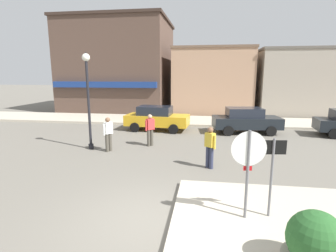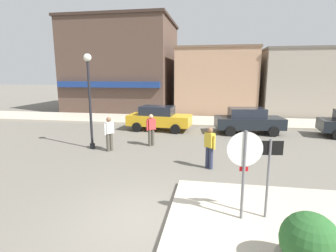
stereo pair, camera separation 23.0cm
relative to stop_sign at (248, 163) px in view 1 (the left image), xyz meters
name	(u,v)px [view 1 (the left image)]	position (x,y,z in m)	size (l,w,h in m)	color
ground_plane	(149,220)	(-2.32, -0.24, -1.52)	(160.00, 160.00, 0.00)	#6B665B
sidewalk_corner	(314,234)	(1.45, -0.36, -1.44)	(6.40, 4.80, 0.15)	#B7AD99
kerb_far	(189,121)	(-2.32, 13.82, -1.44)	(80.00, 4.00, 0.15)	#B7AD99
stop_sign	(248,163)	(0.00, 0.00, 0.00)	(0.81, 0.13, 2.30)	slate
one_way_sign	(272,170)	(0.58, 0.15, -0.19)	(0.60, 0.09, 2.10)	slate
planter	(315,247)	(0.96, -1.58, -0.96)	(1.10, 1.10, 1.23)	gray
lamp_post	(88,87)	(-6.48, 5.59, 1.44)	(0.36, 0.36, 4.54)	black
parked_car_nearest	(157,118)	(-4.14, 10.34, -0.71)	(4.11, 2.10, 1.56)	gold
parked_car_second	(246,120)	(1.42, 10.33, -0.71)	(4.17, 2.23, 1.56)	black
pedestrian_crossing_near	(108,133)	(-5.47, 5.32, -0.65)	(0.37, 0.52, 1.61)	#4C473D
pedestrian_crossing_far	(210,146)	(-0.82, 3.73, -0.65)	(0.46, 0.44, 1.61)	#2D334C
pedestrian_kerb_side	(150,129)	(-3.75, 6.53, -0.65)	(0.45, 0.46, 1.61)	#4C473D
building_corner_shop	(120,66)	(-9.75, 20.05, 2.84)	(10.01, 8.96, 8.71)	brown
building_storefront_left_near	(212,81)	(-0.54, 19.84, 1.44)	(7.12, 7.08, 5.90)	tan
building_storefront_left_mid	(309,83)	(7.86, 18.88, 1.34)	(8.99, 5.69, 5.70)	#9E9384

